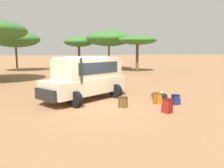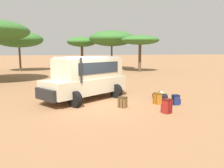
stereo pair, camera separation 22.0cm
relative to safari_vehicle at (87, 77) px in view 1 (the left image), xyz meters
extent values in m
plane|color=#936642|center=(0.03, -1.66, -1.29)|extent=(320.00, 320.00, 0.00)
cube|color=beige|center=(-0.09, -0.05, -0.47)|extent=(5.20, 4.07, 0.84)
cube|color=beige|center=(0.12, 0.07, 0.50)|extent=(4.21, 3.44, 1.10)
cube|color=#232D38|center=(-1.20, -0.68, 0.45)|extent=(0.82, 1.38, 0.77)
cube|color=#232D38|center=(0.57, -0.71, 0.55)|extent=(2.58, 1.49, 0.60)
cube|color=#232D38|center=(-0.32, 0.86, 0.55)|extent=(2.58, 1.49, 0.60)
cube|color=#B7B7B7|center=(0.08, 0.05, 1.10)|extent=(3.83, 3.18, 0.10)
cube|color=black|center=(-2.33, -1.32, -0.64)|extent=(0.94, 1.48, 0.56)
cylinder|color=black|center=(-0.58, -1.44, 0.50)|extent=(0.10, 0.10, 1.25)
cylinder|color=black|center=(-0.94, -1.65, -0.89)|extent=(0.64, 0.83, 0.80)
cylinder|color=black|center=(-1.89, 0.04, -0.89)|extent=(0.64, 0.83, 0.80)
cylinder|color=black|center=(1.70, -0.15, -0.89)|extent=(0.64, 0.83, 0.80)
cylinder|color=black|center=(0.75, 1.54, -0.89)|extent=(0.64, 0.83, 0.80)
cylinder|color=black|center=(2.16, 1.22, -0.32)|extent=(0.55, 0.75, 0.74)
cube|color=maroon|center=(2.76, -3.97, -1.01)|extent=(0.45, 0.42, 0.58)
cube|color=maroon|center=(2.69, -3.78, -1.08)|extent=(0.28, 0.17, 0.32)
cube|color=#4D100E|center=(2.76, -3.97, -0.69)|extent=(0.44, 0.43, 0.07)
cylinder|color=#4D100E|center=(2.75, -4.16, -1.01)|extent=(0.04, 0.04, 0.49)
cylinder|color=#4D100E|center=(2.90, -4.11, -1.01)|extent=(0.04, 0.04, 0.49)
cube|color=navy|center=(4.04, -2.75, -1.07)|extent=(0.33, 0.35, 0.45)
cube|color=navy|center=(4.24, -2.77, -1.12)|extent=(0.10, 0.25, 0.25)
cube|color=black|center=(4.04, -2.75, -0.81)|extent=(0.35, 0.34, 0.07)
cylinder|color=black|center=(3.88, -2.67, -1.07)|extent=(0.04, 0.04, 0.38)
cylinder|color=black|center=(3.86, -2.81, -1.07)|extent=(0.04, 0.04, 0.38)
cube|color=#B26619|center=(3.23, -2.30, -1.04)|extent=(0.35, 0.44, 0.52)
cube|color=#B26619|center=(3.40, -2.26, -1.10)|extent=(0.15, 0.30, 0.28)
cube|color=#62380E|center=(3.23, -2.30, -0.75)|extent=(0.36, 0.43, 0.07)
cylinder|color=#62380E|center=(3.06, -2.25, -1.04)|extent=(0.04, 0.04, 0.44)
cylinder|color=#62380E|center=(3.10, -2.42, -1.04)|extent=(0.04, 0.04, 0.44)
cube|color=brown|center=(1.25, -2.42, -1.06)|extent=(0.48, 0.49, 0.47)
cube|color=brown|center=(1.39, -2.30, -1.12)|extent=(0.25, 0.28, 0.26)
cube|color=#3A2A16|center=(1.25, -2.42, -0.80)|extent=(0.48, 0.49, 0.07)
cylinder|color=#3A2A16|center=(1.06, -2.46, -1.06)|extent=(0.04, 0.04, 0.40)
cylinder|color=#3A2A16|center=(1.17, -2.59, -1.06)|extent=(0.04, 0.04, 0.40)
cylinder|color=black|center=(3.96, -1.34, -1.11)|extent=(0.64, 0.71, 0.37)
sphere|color=black|center=(4.12, -1.59, -1.11)|extent=(0.36, 0.36, 0.36)
sphere|color=black|center=(3.79, -1.08, -1.11)|extent=(0.36, 0.36, 0.36)
torus|color=black|center=(3.96, -1.34, -0.91)|extent=(0.11, 0.15, 0.16)
cylinder|color=beige|center=(4.01, -1.42, -0.92)|extent=(0.34, 0.34, 0.02)
cylinder|color=beige|center=(4.01, -1.42, -0.87)|extent=(0.17, 0.17, 0.09)
cylinder|color=brown|center=(-5.09, 20.94, 0.42)|extent=(0.26, 0.26, 3.44)
ellipsoid|color=#336628|center=(-5.09, 20.94, 3.06)|extent=(6.50, 5.97, 2.16)
cylinder|color=brown|center=(4.30, 24.41, 0.51)|extent=(0.42, 0.42, 3.61)
ellipsoid|color=#336628|center=(4.30, 24.41, 3.02)|extent=(4.89, 4.63, 1.65)
cylinder|color=brown|center=(7.97, 19.71, 0.54)|extent=(0.27, 0.27, 3.68)
ellipsoid|color=#336628|center=(7.97, 19.71, 3.36)|extent=(6.76, 7.24, 2.29)
cylinder|color=brown|center=(10.36, 14.83, 0.56)|extent=(0.38, 0.38, 3.70)
ellipsoid|color=#336628|center=(10.36, 14.83, 2.93)|extent=(5.21, 4.68, 1.24)
camera|label=1|loc=(-2.71, -12.05, 1.42)|focal=35.00mm
camera|label=2|loc=(-2.50, -12.13, 1.42)|focal=35.00mm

